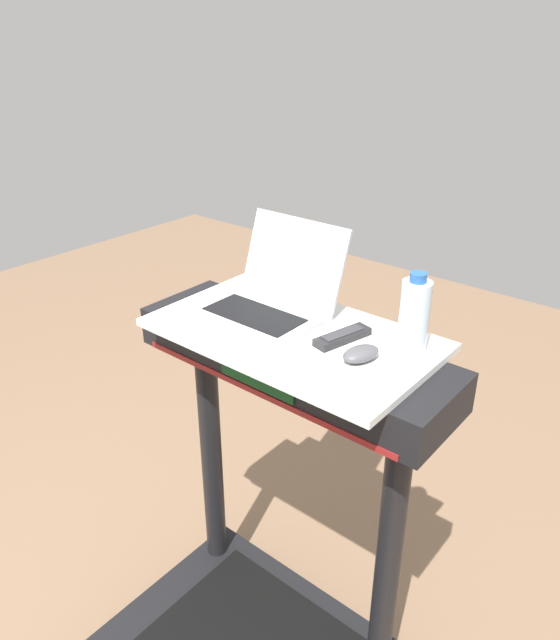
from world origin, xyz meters
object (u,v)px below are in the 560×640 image
object	(u,v)px
tv_remote	(342,337)
water_bottle	(414,316)
computer_mouse	(361,354)
laptop	(270,297)

from	to	relation	value
tv_remote	water_bottle	bearing A→B (deg)	20.27
computer_mouse	tv_remote	xyz separation A→B (m)	(-0.09, 0.05, -0.01)
water_bottle	laptop	bearing A→B (deg)	-172.91
laptop	computer_mouse	size ratio (longest dim) A/B	3.26
water_bottle	tv_remote	xyz separation A→B (m)	(-0.16, -0.06, -0.08)
laptop	computer_mouse	distance (m)	0.34
laptop	tv_remote	world-z (taller)	laptop
computer_mouse	tv_remote	world-z (taller)	computer_mouse
laptop	computer_mouse	xyz separation A→B (m)	(0.33, -0.06, -0.03)
computer_mouse	water_bottle	bearing A→B (deg)	74.74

